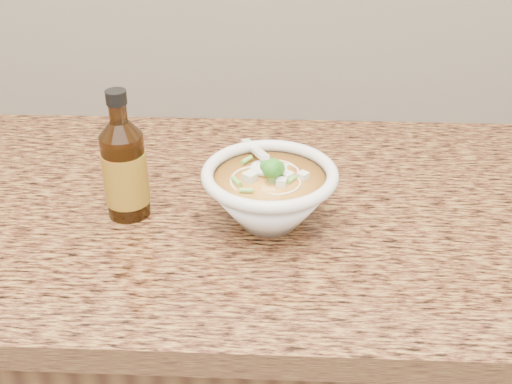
{
  "coord_description": "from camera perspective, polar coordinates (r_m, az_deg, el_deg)",
  "views": [
    {
      "loc": [
        0.11,
        0.8,
        1.44
      ],
      "look_at": [
        0.07,
        1.61,
        0.95
      ],
      "focal_mm": 45.0,
      "sensor_mm": 36.0,
      "label": 1
    }
  ],
  "objects": [
    {
      "name": "soup_bowl",
      "position": [
        0.94,
        1.22,
        -0.25
      ],
      "size": [
        0.2,
        0.22,
        0.11
      ],
      "rotation": [
        0.0,
        0.0,
        -0.42
      ],
      "color": "silver",
      "rests_on": "counter_slab"
    },
    {
      "name": "hot_sauce_bottle",
      "position": [
        0.97,
        -11.58,
        1.94
      ],
      "size": [
        0.09,
        0.09,
        0.2
      ],
      "rotation": [
        0.0,
        0.0,
        0.4
      ],
      "color": "#351A07",
      "rests_on": "counter_slab"
    },
    {
      "name": "counter_slab",
      "position": [
        1.04,
        -3.85,
        -1.45
      ],
      "size": [
        4.0,
        0.68,
        0.04
      ],
      "primitive_type": "cube",
      "color": "olive",
      "rests_on": "cabinet"
    }
  ]
}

